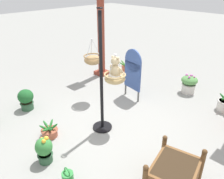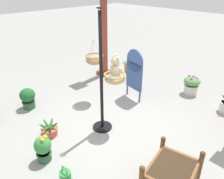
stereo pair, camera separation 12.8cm
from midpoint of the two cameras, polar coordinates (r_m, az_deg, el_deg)
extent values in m
plane|color=gray|center=(5.28, 0.25, -9.64)|extent=(40.00, 40.00, 0.00)
cylinder|color=black|center=(4.64, -1.96, 3.40)|extent=(0.07, 0.07, 2.59)
cylinder|color=black|center=(5.28, -1.74, -9.44)|extent=(0.44, 0.44, 0.04)
torus|color=black|center=(4.30, -2.25, 20.03)|extent=(0.12, 0.12, 0.02)
ellipsoid|color=tan|center=(4.73, 1.53, 2.75)|extent=(0.44, 0.44, 0.20)
torus|color=tan|center=(4.70, 1.55, 3.76)|extent=(0.47, 0.47, 0.04)
ellipsoid|color=silver|center=(4.73, 1.53, 2.98)|extent=(0.39, 0.39, 0.16)
cylinder|color=#B7B7BC|center=(4.59, 2.81, 6.16)|extent=(0.19, 0.12, 0.45)
cylinder|color=#B7B7BC|center=(4.71, 1.26, 6.70)|extent=(0.19, 0.12, 0.45)
cylinder|color=#B7B7BC|center=(4.55, 0.67, 5.98)|extent=(0.01, 0.21, 0.45)
torus|color=#B7B7BC|center=(4.54, 1.61, 8.89)|extent=(0.06, 0.06, 0.01)
ellipsoid|color=#D1B789|center=(4.67, 1.64, 4.68)|extent=(0.24, 0.20, 0.28)
sphere|color=#D1B789|center=(4.60, 1.68, 7.24)|extent=(0.22, 0.22, 0.19)
ellipsoid|color=beige|center=(4.65, 2.27, 7.27)|extent=(0.10, 0.08, 0.06)
sphere|color=black|center=(4.66, 2.51, 7.37)|extent=(0.03, 0.03, 0.03)
sphere|color=#D1B789|center=(4.62, 1.12, 8.31)|extent=(0.07, 0.07, 0.07)
sphere|color=#D1B789|center=(4.53, 2.28, 7.93)|extent=(0.07, 0.07, 0.07)
ellipsoid|color=#D1B789|center=(4.76, 0.83, 5.59)|extent=(0.08, 0.14, 0.18)
ellipsoid|color=#D1B789|center=(4.60, 3.03, 4.76)|extent=(0.08, 0.14, 0.18)
ellipsoid|color=#D1B789|center=(4.82, 1.93, 4.07)|extent=(0.09, 0.16, 0.09)
ellipsoid|color=#D1B789|center=(4.74, 3.07, 3.62)|extent=(0.09, 0.16, 0.09)
ellipsoid|color=#A37F51|center=(6.00, -3.90, 7.51)|extent=(0.45, 0.45, 0.24)
torus|color=olive|center=(5.97, -3.93, 8.51)|extent=(0.48, 0.48, 0.04)
cylinder|color=#B7B7BC|center=(5.87, -3.03, 10.55)|extent=(0.20, 0.12, 0.46)
cylinder|color=#B7B7BC|center=(6.00, -4.18, 10.88)|extent=(0.20, 0.12, 0.46)
cylinder|color=#B7B7BC|center=(5.84, -4.80, 10.41)|extent=(0.01, 0.22, 0.46)
torus|color=#B7B7BC|center=(5.84, -4.07, 12.77)|extent=(0.06, 0.06, 0.01)
cylinder|color=brown|center=(7.68, -1.56, 13.80)|extent=(0.23, 0.23, 2.84)
cube|color=brown|center=(8.09, -1.45, 4.36)|extent=(0.42, 0.42, 0.12)
cube|color=brown|center=(3.99, 15.67, -20.95)|extent=(0.83, 0.93, 0.49)
cube|color=#382819|center=(3.83, 16.09, -18.75)|extent=(0.73, 0.82, 0.06)
cylinder|color=brown|center=(4.29, 13.32, -15.50)|extent=(0.08, 0.08, 0.59)
cylinder|color=brown|center=(4.20, 22.15, -18.19)|extent=(0.08, 0.08, 0.59)
sphere|color=brown|center=(4.08, 13.80, -12.07)|extent=(0.09, 0.09, 0.09)
sphere|color=brown|center=(3.99, 22.97, -14.80)|extent=(0.09, 0.09, 0.09)
sphere|color=brown|center=(3.51, 8.78, -19.21)|extent=(0.09, 0.09, 0.09)
cylinder|color=#BC6042|center=(8.12, 4.58, 5.01)|extent=(0.27, 0.27, 0.29)
torus|color=#A9573B|center=(8.08, 4.61, 5.90)|extent=(0.31, 0.31, 0.03)
cylinder|color=#382819|center=(8.08, 4.61, 5.87)|extent=(0.24, 0.24, 0.03)
ellipsoid|color=#478E38|center=(7.96, 5.25, 6.25)|extent=(0.28, 0.08, 0.16)
ellipsoid|color=#478E38|center=(8.06, 5.45, 6.44)|extent=(0.21, 0.23, 0.20)
ellipsoid|color=#478E38|center=(8.15, 4.68, 6.66)|extent=(0.19, 0.22, 0.22)
ellipsoid|color=#478E38|center=(8.14, 4.05, 6.76)|extent=(0.28, 0.09, 0.16)
ellipsoid|color=#478E38|center=(8.02, 3.83, 6.40)|extent=(0.19, 0.24, 0.20)
ellipsoid|color=#478E38|center=(7.96, 4.34, 6.16)|extent=(0.13, 0.25, 0.22)
cylinder|color=#2D5638|center=(4.60, -15.99, -15.98)|extent=(0.26, 0.26, 0.17)
torus|color=#294E32|center=(4.55, -16.11, -15.26)|extent=(0.29, 0.29, 0.03)
cylinder|color=#382819|center=(4.56, -16.10, -15.31)|extent=(0.23, 0.23, 0.03)
ellipsoid|color=#38843D|center=(4.43, -16.42, -13.46)|extent=(0.32, 0.32, 0.35)
sphere|color=gold|center=(4.28, -16.42, -12.16)|extent=(0.08, 0.08, 0.08)
sphere|color=gold|center=(4.35, -15.83, -11.56)|extent=(0.09, 0.09, 0.09)
sphere|color=gold|center=(4.40, -16.89, -11.49)|extent=(0.05, 0.05, 0.05)
cylinder|color=#2D5638|center=(6.35, -19.77, -3.59)|extent=(0.31, 0.31, 0.19)
torus|color=#294E32|center=(6.31, -19.89, -2.91)|extent=(0.35, 0.35, 0.03)
cylinder|color=#382819|center=(6.31, -19.88, -2.95)|extent=(0.28, 0.28, 0.03)
ellipsoid|color=#1E5B28|center=(6.22, -20.16, -1.36)|extent=(0.40, 0.40, 0.37)
cylinder|color=#AD563D|center=(5.19, -14.83, -10.32)|extent=(0.33, 0.33, 0.17)
torus|color=#9C4E37|center=(5.14, -14.92, -9.66)|extent=(0.37, 0.37, 0.03)
cylinder|color=#382819|center=(5.15, -14.92, -9.70)|extent=(0.29, 0.29, 0.03)
ellipsoid|color=#28702D|center=(5.02, -14.64, -9.56)|extent=(0.24, 0.09, 0.19)
ellipsoid|color=#28702D|center=(5.08, -13.94, -8.99)|extent=(0.18, 0.21, 0.20)
ellipsoid|color=#28702D|center=(5.18, -14.53, -8.26)|extent=(0.18, 0.23, 0.17)
ellipsoid|color=#28702D|center=(5.18, -15.65, -8.39)|extent=(0.24, 0.05, 0.17)
ellipsoid|color=#28702D|center=(5.11, -16.10, -9.09)|extent=(0.16, 0.22, 0.20)
ellipsoid|color=#28702D|center=(5.03, -15.74, -9.56)|extent=(0.15, 0.24, 0.16)
cylinder|color=beige|center=(7.11, 19.83, 0.06)|extent=(0.38, 0.38, 0.27)
torus|color=#BCB7AE|center=(7.05, 19.99, 0.99)|extent=(0.42, 0.42, 0.03)
cylinder|color=#382819|center=(7.05, 19.98, 0.95)|extent=(0.34, 0.34, 0.03)
ellipsoid|color=#56934C|center=(7.00, 20.16, 2.00)|extent=(0.48, 0.48, 0.25)
sphere|color=#D166B7|center=(6.93, 21.24, 2.76)|extent=(0.05, 0.05, 0.05)
sphere|color=#D166B7|center=(6.98, 20.60, 3.08)|extent=(0.09, 0.09, 0.09)
sphere|color=#D166B7|center=(7.01, 19.55, 3.28)|extent=(0.08, 0.08, 0.08)
sphere|color=#D166B7|center=(6.85, 20.09, 2.73)|extent=(0.07, 0.07, 0.07)
cube|color=#334C8C|center=(6.24, 6.22, 3.43)|extent=(0.64, 0.14, 0.77)
cylinder|color=#334C8C|center=(6.08, 6.42, 7.21)|extent=(0.64, 0.14, 0.64)
cylinder|color=#4C4C4C|center=(6.66, 4.46, -0.02)|extent=(0.05, 0.05, 0.30)
cylinder|color=#4C4C4C|center=(6.28, 7.61, -1.91)|extent=(0.05, 0.05, 0.30)
cylinder|color=#338C3F|center=(4.17, -10.86, -20.78)|extent=(0.20, 0.20, 0.18)
torus|color=#338C3F|center=(4.07, -11.02, -19.54)|extent=(0.16, 0.02, 0.16)
camera|label=1|loc=(0.06, -89.24, 0.38)|focal=35.99mm
camera|label=2|loc=(0.06, 90.76, -0.38)|focal=35.99mm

